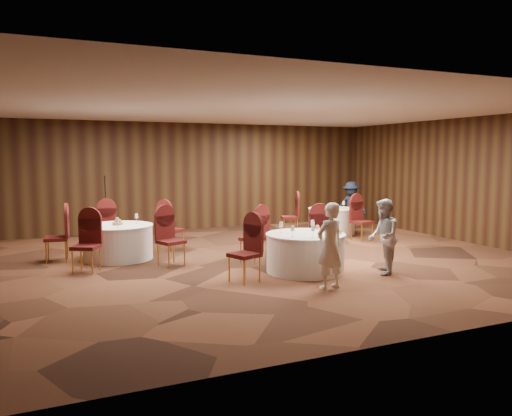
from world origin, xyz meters
name	(u,v)px	position (x,y,z in m)	size (l,w,h in m)	color
ground	(251,261)	(0.00, 0.00, 0.00)	(12.00, 12.00, 0.00)	black
room_shell	(251,168)	(0.00, 0.00, 1.96)	(12.00, 12.00, 12.00)	silver
table_main	(305,252)	(0.56, -1.34, 0.38)	(1.52, 1.52, 0.74)	white
table_left	(118,242)	(-2.55, 1.33, 0.38)	(1.49, 1.49, 0.74)	white
table_right	(332,221)	(3.52, 2.42, 0.38)	(1.33, 1.33, 0.74)	white
chairs_main	(274,242)	(0.20, -0.69, 0.50)	(2.89, 2.19, 1.00)	#390B0C
chairs_left	(120,236)	(-2.52, 1.32, 0.50)	(3.16, 3.07, 1.00)	#390B0C
chairs_right	(324,219)	(3.04, 2.02, 0.50)	(1.90, 2.31, 1.00)	#390B0C
tabletop_main	(314,228)	(0.70, -1.43, 0.84)	(1.13, 1.07, 0.22)	silver
tabletop_left	(117,221)	(-2.56, 1.33, 0.82)	(0.89, 0.83, 0.22)	silver
tabletop_right	(344,203)	(3.77, 2.20, 0.90)	(0.08, 0.08, 0.22)	silver
mic_stand	(106,221)	(-2.48, 3.96, 0.51)	(0.24, 0.24, 1.70)	black
woman_a	(330,246)	(0.33, -2.57, 0.73)	(0.53, 0.35, 1.45)	white
woman_b	(383,237)	(1.81, -2.08, 0.71)	(0.69, 0.54, 1.42)	#AFAFB4
man_c	(351,205)	(4.63, 3.08, 0.72)	(0.93, 0.54, 1.44)	black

